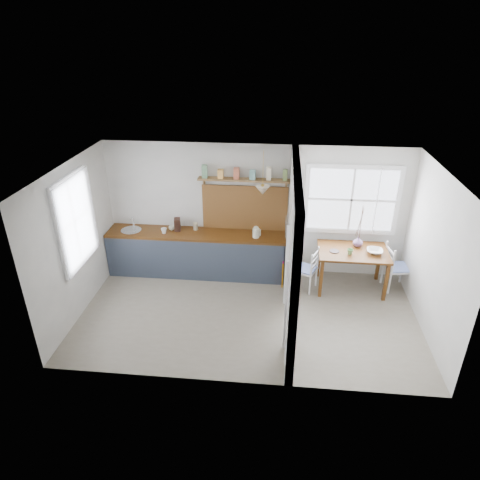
# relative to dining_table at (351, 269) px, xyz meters

# --- Properties ---
(floor) EXTENTS (5.80, 3.20, 0.01)m
(floor) POSITION_rel_dining_table_xyz_m (-1.86, -1.05, -0.40)
(floor) COLOR gray
(floor) RESTS_ON ground
(ceiling) EXTENTS (5.80, 3.20, 0.01)m
(ceiling) POSITION_rel_dining_table_xyz_m (-1.86, -1.05, 2.20)
(ceiling) COLOR #BCBAB5
(ceiling) RESTS_ON walls
(walls) EXTENTS (5.81, 3.21, 2.60)m
(walls) POSITION_rel_dining_table_xyz_m (-1.86, -1.05, 0.90)
(walls) COLOR #BCBAB5
(walls) RESTS_ON floor
(partition) EXTENTS (0.12, 3.20, 2.60)m
(partition) POSITION_rel_dining_table_xyz_m (-1.16, -0.99, 1.05)
(partition) COLOR #BCBAB5
(partition) RESTS_ON floor
(kitchen_window) EXTENTS (0.10, 1.16, 1.50)m
(kitchen_window) POSITION_rel_dining_table_xyz_m (-4.73, -1.05, 1.25)
(kitchen_window) COLOR white
(kitchen_window) RESTS_ON walls
(nook_window) EXTENTS (1.76, 0.10, 1.30)m
(nook_window) POSITION_rel_dining_table_xyz_m (-0.06, 0.51, 1.20)
(nook_window) COLOR white
(nook_window) RESTS_ON walls
(counter) EXTENTS (3.50, 0.60, 0.90)m
(counter) POSITION_rel_dining_table_xyz_m (-2.99, 0.28, 0.06)
(counter) COLOR #563611
(counter) RESTS_ON floor
(sink) EXTENTS (0.40, 0.40, 0.02)m
(sink) POSITION_rel_dining_table_xyz_m (-4.29, 0.25, 0.49)
(sink) COLOR silver
(sink) RESTS_ON counter
(backsplash) EXTENTS (1.65, 0.03, 0.90)m
(backsplash) POSITION_rel_dining_table_xyz_m (-2.06, 0.52, 0.95)
(backsplash) COLOR brown
(backsplash) RESTS_ON walls
(shelf) EXTENTS (1.75, 0.20, 0.21)m
(shelf) POSITION_rel_dining_table_xyz_m (-2.06, 0.44, 1.60)
(shelf) COLOR olive
(shelf) RESTS_ON walls
(pendant_lamp) EXTENTS (0.26, 0.26, 0.16)m
(pendant_lamp) POSITION_rel_dining_table_xyz_m (-1.71, 0.10, 1.48)
(pendant_lamp) COLOR #F1E2C3
(pendant_lamp) RESTS_ON ceiling
(utensil_rail) EXTENTS (0.02, 0.50, 0.02)m
(utensil_rail) POSITION_rel_dining_table_xyz_m (-1.25, -0.15, 1.05)
(utensil_rail) COLOR silver
(utensil_rail) RESTS_ON partition
(dining_table) EXTENTS (1.28, 0.86, 0.80)m
(dining_table) POSITION_rel_dining_table_xyz_m (0.00, 0.00, 0.00)
(dining_table) COLOR #563611
(dining_table) RESTS_ON floor
(chair_left) EXTENTS (0.51, 0.51, 0.84)m
(chair_left) POSITION_rel_dining_table_xyz_m (-0.86, -0.09, 0.02)
(chair_left) COLOR silver
(chair_left) RESTS_ON floor
(chair_right) EXTENTS (0.48, 0.48, 0.91)m
(chair_right) POSITION_rel_dining_table_xyz_m (0.86, 0.07, 0.06)
(chair_right) COLOR silver
(chair_right) RESTS_ON floor
(kettle) EXTENTS (0.18, 0.15, 0.21)m
(kettle) POSITION_rel_dining_table_xyz_m (-1.82, 0.18, 0.61)
(kettle) COLOR white
(kettle) RESTS_ON counter
(mug_a) EXTENTS (0.11, 0.11, 0.11)m
(mug_a) POSITION_rel_dining_table_xyz_m (-3.60, 0.18, 0.55)
(mug_a) COLOR white
(mug_a) RESTS_ON counter
(mug_b) EXTENTS (0.13, 0.13, 0.09)m
(mug_b) POSITION_rel_dining_table_xyz_m (-3.49, 0.33, 0.55)
(mug_b) COLOR white
(mug_b) RESTS_ON counter
(knife_block) EXTENTS (0.14, 0.18, 0.25)m
(knife_block) POSITION_rel_dining_table_xyz_m (-3.37, 0.34, 0.63)
(knife_block) COLOR #46281D
(knife_block) RESTS_ON counter
(jar) EXTENTS (0.11, 0.11, 0.15)m
(jar) POSITION_rel_dining_table_xyz_m (-3.02, 0.39, 0.58)
(jar) COLOR tan
(jar) RESTS_ON counter
(towel_magenta) EXTENTS (0.02, 0.03, 0.53)m
(towel_magenta) POSITION_rel_dining_table_xyz_m (-1.28, -0.08, -0.12)
(towel_magenta) COLOR #C51378
(towel_magenta) RESTS_ON counter
(towel_orange) EXTENTS (0.02, 0.03, 0.52)m
(towel_orange) POSITION_rel_dining_table_xyz_m (-1.28, -0.12, -0.15)
(towel_orange) COLOR #C27606
(towel_orange) RESTS_ON counter
(bowl) EXTENTS (0.31, 0.31, 0.07)m
(bowl) POSITION_rel_dining_table_xyz_m (0.37, -0.05, 0.43)
(bowl) COLOR silver
(bowl) RESTS_ON dining_table
(table_cup) EXTENTS (0.14, 0.14, 0.10)m
(table_cup) POSITION_rel_dining_table_xyz_m (-0.08, -0.14, 0.45)
(table_cup) COLOR #5E9656
(table_cup) RESTS_ON dining_table
(plate) EXTENTS (0.23, 0.23, 0.01)m
(plate) POSITION_rel_dining_table_xyz_m (-0.35, -0.06, 0.41)
(plate) COLOR #322728
(plate) RESTS_ON dining_table
(vase) EXTENTS (0.19, 0.19, 0.19)m
(vase) POSITION_rel_dining_table_xyz_m (0.10, 0.19, 0.49)
(vase) COLOR slate
(vase) RESTS_ON dining_table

